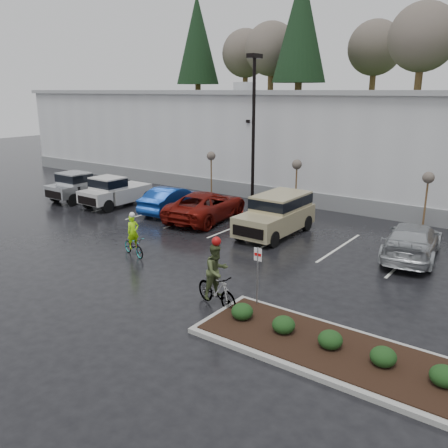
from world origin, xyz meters
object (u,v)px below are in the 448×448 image
Objects in this scene: sapling_east at (428,181)px; car_far_silver at (412,241)px; fire_lane_sign at (258,270)px; sapling_west at (211,158)px; suv_tan at (275,215)px; car_blue at (172,199)px; lamppost at (254,116)px; car_red at (206,206)px; pickup_white at (119,190)px; cyclist_hivis at (134,242)px; pickup_silver at (86,185)px; sapling_mid at (297,167)px; cyclist_olive at (217,282)px.

sapling_east is 0.60× the size of car_far_silver.
car_far_silver is (2.81, 8.40, -0.63)m from fire_lane_sign.
sapling_west is 1.45× the size of fire_lane_sign.
car_blue is at bearing 176.66° from suv_tan.
lamppost reaches higher than car_red.
sapling_east is 0.63× the size of suv_tan.
pickup_white is at bearing -150.79° from lamppost.
car_red is at bearing 25.57° from cyclist_hivis.
pickup_silver is 21.32m from car_far_silver.
cyclist_hivis is (-3.52, -6.50, -0.39)m from suv_tan.
sapling_mid is 0.54× the size of car_red.
sapling_east is 4.85m from car_far_silver.
fire_lane_sign is at bearing -67.51° from sapling_mid.
cyclist_olive is at bearing -51.85° from sapling_west.
fire_lane_sign reaches higher than car_blue.
pickup_white is 11.45m from suv_tan.
sapling_east is (14.00, 0.00, 0.00)m from sapling_west.
sapling_mid reaches higher than cyclist_hivis.
pickup_silver is at bearing -141.36° from sapling_west.
car_far_silver is at bearing -16.76° from sapling_west.
car_far_silver is at bearing 5.15° from suv_tan.
lamppost is 1.72× the size of car_far_silver.
suv_tan is at bearing -45.34° from lamppost.
suv_tan is (-6.05, -5.00, -1.70)m from sapling_east.
lamppost is at bearing -14.04° from sapling_west.
pickup_silver is at bearing 158.03° from fire_lane_sign.
car_blue is 14.11m from car_far_silver.
cyclist_hivis is at bearing 86.10° from cyclist_olive.
sapling_west is at bearing 147.84° from suv_tan.
sapling_east is at bearing -23.91° from cyclist_hivis.
sapling_mid reaches higher than car_blue.
pickup_white is at bearing -163.47° from sapling_east.
pickup_silver is 2.58× the size of cyclist_hivis.
fire_lane_sign is (-2.20, -12.80, -1.32)m from sapling_east.
sapling_west is at bearing 180.00° from sapling_mid.
sapling_east is 21.43m from pickup_silver.
cyclist_olive reaches higher than car_red.
fire_lane_sign is at bearing -56.54° from lamppost.
sapling_west is at bearing 56.04° from pickup_white.
suv_tan is 2.53× the size of cyclist_hivis.
cyclist_hivis is (0.43, -10.50, -5.05)m from lamppost.
fire_lane_sign reaches higher than pickup_silver.
sapling_east is (10.00, 1.00, -2.96)m from lamppost.
lamppost reaches higher than cyclist_olive.
sapling_west is 6.50m from pickup_white.
lamppost reaches higher than pickup_silver.
sapling_mid is 9.43m from car_far_silver.
lamppost is 1.77× the size of pickup_white.
car_red is at bearing -55.26° from sapling_west.
sapling_west is 0.62× the size of pickup_white.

